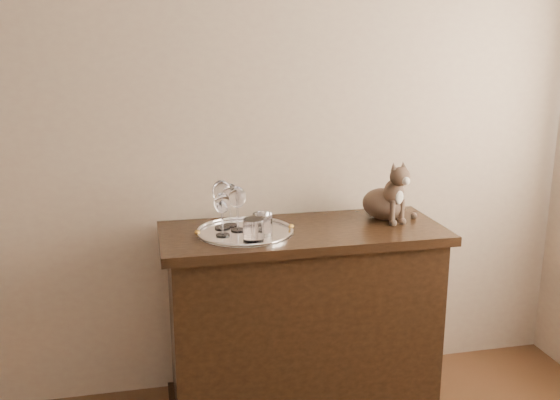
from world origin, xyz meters
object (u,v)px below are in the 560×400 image
(wine_glass_a, at_px, (222,204))
(wine_glass_b, at_px, (230,205))
(tumbler_b, at_px, (253,230))
(cat, at_px, (384,189))
(sideboard, at_px, (302,321))
(tumbler_a, at_px, (263,224))
(tray, at_px, (245,233))
(wine_glass_c, at_px, (222,214))
(wine_glass_d, at_px, (237,209))

(wine_glass_a, relative_size, wine_glass_b, 1.12)
(tumbler_b, height_order, cat, cat)
(sideboard, bearing_deg, tumbler_a, -159.27)
(tray, height_order, wine_glass_b, wine_glass_b)
(tumbler_a, bearing_deg, wine_glass_b, 124.36)
(cat, bearing_deg, wine_glass_c, 173.28)
(wine_glass_a, xyz_separation_m, wine_glass_b, (0.04, 0.03, -0.01))
(wine_glass_a, height_order, wine_glass_b, wine_glass_a)
(wine_glass_a, relative_size, wine_glass_d, 1.11)
(wine_glass_a, xyz_separation_m, wine_glass_d, (0.06, -0.05, -0.01))
(wine_glass_b, bearing_deg, tumbler_b, -76.13)
(wine_glass_a, distance_m, wine_glass_d, 0.07)
(wine_glass_c, bearing_deg, wine_glass_d, 38.41)
(wine_glass_a, relative_size, cat, 0.76)
(wine_glass_b, distance_m, cat, 0.69)
(sideboard, distance_m, wine_glass_a, 0.63)
(wine_glass_a, distance_m, tumbler_b, 0.23)
(wine_glass_d, distance_m, cat, 0.67)
(sideboard, xyz_separation_m, cat, (0.39, 0.07, 0.56))
(sideboard, height_order, wine_glass_c, wine_glass_c)
(wine_glass_b, xyz_separation_m, tumbler_a, (0.11, -0.16, -0.05))
(wine_glass_b, distance_m, tumbler_a, 0.20)
(wine_glass_b, height_order, wine_glass_d, wine_glass_d)
(sideboard, height_order, tumbler_a, tumbler_a)
(wine_glass_a, distance_m, wine_glass_b, 0.05)
(tumbler_a, bearing_deg, tumbler_b, -123.97)
(wine_glass_c, distance_m, tumbler_a, 0.17)
(wine_glass_d, xyz_separation_m, tumbler_a, (0.09, -0.08, -0.05))
(wine_glass_a, height_order, wine_glass_d, wine_glass_a)
(wine_glass_a, xyz_separation_m, cat, (0.72, 0.02, 0.03))
(tumbler_a, bearing_deg, sideboard, 20.73)
(sideboard, xyz_separation_m, tray, (-0.25, -0.02, 0.43))
(sideboard, xyz_separation_m, wine_glass_a, (-0.33, 0.06, 0.54))
(wine_glass_d, height_order, tumbler_a, wine_glass_d)
(tumbler_a, height_order, tumbler_b, tumbler_b)
(tray, relative_size, tumbler_a, 4.46)
(tray, bearing_deg, wine_glass_d, 131.22)
(tray, bearing_deg, sideboard, 3.75)
(tumbler_a, distance_m, cat, 0.60)
(tray, height_order, tumbler_a, tumbler_a)
(wine_glass_c, height_order, tumbler_b, wine_glass_c)
(tray, bearing_deg, wine_glass_c, -164.89)
(cat, bearing_deg, wine_glass_b, 163.12)
(wine_glass_d, bearing_deg, tray, -48.78)
(wine_glass_c, xyz_separation_m, tumbler_a, (0.16, -0.03, -0.04))
(sideboard, distance_m, wine_glass_b, 0.61)
(sideboard, relative_size, tray, 3.00)
(wine_glass_b, height_order, cat, cat)
(wine_glass_a, distance_m, tumbler_a, 0.20)
(tumbler_a, distance_m, tumbler_b, 0.09)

